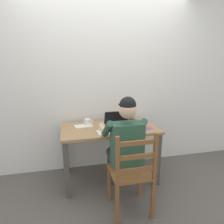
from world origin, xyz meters
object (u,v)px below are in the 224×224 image
at_px(computer_mouse, 137,128).
at_px(landscape_photo_print, 148,129).
at_px(coffee_mug_dark, 132,122).
at_px(seated_person, 124,143).
at_px(coffee_mug_white, 88,122).
at_px(laptop, 118,125).
at_px(desk, 109,135).
at_px(wooden_chair, 132,174).

xyz_separation_m(computer_mouse, landscape_photo_print, (0.14, -0.02, -0.02)).
bearing_deg(landscape_photo_print, coffee_mug_dark, 108.31).
xyz_separation_m(seated_person, computer_mouse, (0.25, 0.27, 0.08)).
relative_size(coffee_mug_white, coffee_mug_dark, 1.06).
bearing_deg(laptop, coffee_mug_white, 147.95).
bearing_deg(landscape_photo_print, computer_mouse, 152.88).
distance_m(seated_person, coffee_mug_dark, 0.52).
xyz_separation_m(desk, computer_mouse, (0.34, -0.15, 0.13)).
distance_m(laptop, coffee_mug_white, 0.43).
bearing_deg(laptop, landscape_photo_print, -10.05).
distance_m(laptop, computer_mouse, 0.25).
relative_size(computer_mouse, coffee_mug_white, 0.83).
relative_size(coffee_mug_dark, landscape_photo_print, 0.88).
relative_size(seated_person, laptop, 3.78).
relative_size(wooden_chair, coffee_mug_dark, 8.25).
xyz_separation_m(desk, seated_person, (0.08, -0.42, 0.05)).
distance_m(desk, laptop, 0.22).
bearing_deg(wooden_chair, computer_mouse, 65.41).
bearing_deg(desk, wooden_chair, -83.19).
distance_m(wooden_chair, computer_mouse, 0.68).
height_order(wooden_chair, computer_mouse, wooden_chair).
distance_m(coffee_mug_dark, landscape_photo_print, 0.25).
distance_m(desk, landscape_photo_print, 0.52).
xyz_separation_m(wooden_chair, laptop, (0.01, 0.60, 0.34)).
height_order(seated_person, coffee_mug_white, seated_person).
bearing_deg(laptop, desk, 134.33).
xyz_separation_m(laptop, landscape_photo_print, (0.38, -0.07, -0.05)).
xyz_separation_m(laptop, coffee_mug_white, (-0.37, 0.23, -0.00)).
bearing_deg(computer_mouse, coffee_mug_dark, 93.29).
bearing_deg(coffee_mug_white, seated_person, -57.21).
bearing_deg(coffee_mug_white, laptop, -32.05).
bearing_deg(computer_mouse, landscape_photo_print, -8.65).
relative_size(desk, seated_person, 1.01).
relative_size(wooden_chair, computer_mouse, 9.43).
xyz_separation_m(wooden_chair, landscape_photo_print, (0.39, 0.53, 0.29)).
relative_size(seated_person, computer_mouse, 12.47).
relative_size(seated_person, coffee_mug_white, 10.33).
height_order(desk, coffee_mug_white, coffee_mug_white).
bearing_deg(wooden_chair, coffee_mug_white, 113.09).
height_order(computer_mouse, coffee_mug_dark, coffee_mug_dark).
height_order(wooden_chair, coffee_mug_white, wooden_chair).
bearing_deg(laptop, wooden_chair, -91.42).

